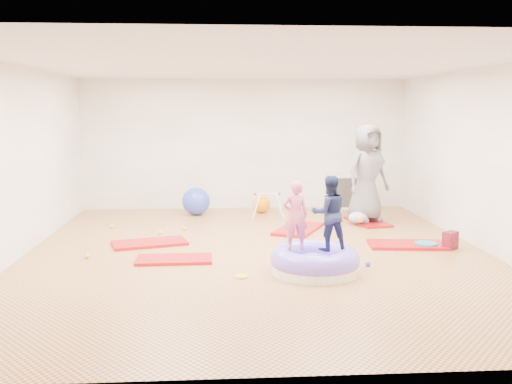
{
  "coord_description": "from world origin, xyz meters",
  "views": [
    {
      "loc": [
        -0.58,
        -8.38,
        2.19
      ],
      "look_at": [
        0.0,
        0.3,
        0.9
      ],
      "focal_mm": 40.0,
      "sensor_mm": 36.0,
      "label": 1
    }
  ],
  "objects": [
    {
      "name": "gym_mat_right",
      "position": [
        2.41,
        0.3,
        0.02
      ],
      "size": [
        1.25,
        0.72,
        0.05
      ],
      "primitive_type": "cube",
      "rotation": [
        0.0,
        0.0,
        -0.11
      ],
      "color": "#B8030D",
      "rests_on": "ground"
    },
    {
      "name": "exercise_ball_orange",
      "position": [
        0.32,
        3.38,
        0.19
      ],
      "size": [
        0.38,
        0.38,
        0.38
      ],
      "primitive_type": "sphere",
      "color": "#FF8E00",
      "rests_on": "ground"
    },
    {
      "name": "child_navy",
      "position": [
        0.89,
        -1.01,
        0.85
      ],
      "size": [
        0.52,
        0.43,
        1.01
      ],
      "primitive_type": "imported",
      "rotation": [
        0.0,
        0.0,
        3.24
      ],
      "color": "#1B244B",
      "rests_on": "inflatable_cushion"
    },
    {
      "name": "child_pink",
      "position": [
        0.44,
        -0.97,
        0.81
      ],
      "size": [
        0.35,
        0.24,
        0.93
      ],
      "primitive_type": "imported",
      "rotation": [
        0.0,
        0.0,
        3.19
      ],
      "color": "#DC5E80",
      "rests_on": "inflatable_cushion"
    },
    {
      "name": "ball_pit_balls",
      "position": [
        -0.26,
        0.65,
        0.04
      ],
      "size": [
        4.1,
        2.88,
        0.07
      ],
      "color": "blue",
      "rests_on": "ground"
    },
    {
      "name": "gym_mat_center_back",
      "position": [
        0.85,
        1.6,
        0.03
      ],
      "size": [
        1.1,
        1.38,
        0.05
      ],
      "primitive_type": "cube",
      "rotation": [
        0.0,
        0.0,
        1.11
      ],
      "color": "#B8030D",
      "rests_on": "ground"
    },
    {
      "name": "balance_disc",
      "position": [
        2.69,
        0.21,
        0.04
      ],
      "size": [
        0.35,
        0.35,
        0.08
      ],
      "primitive_type": "cylinder",
      "color": "teal",
      "rests_on": "ground"
    },
    {
      "name": "adult_caregiver",
      "position": [
        2.23,
        2.16,
        0.97
      ],
      "size": [
        1.07,
        0.93,
        1.84
      ],
      "primitive_type": "imported",
      "rotation": [
        0.0,
        0.0,
        0.47
      ],
      "color": "slate",
      "rests_on": "gym_mat_rear_right"
    },
    {
      "name": "infant",
      "position": [
        2.03,
        1.93,
        0.16
      ],
      "size": [
        0.37,
        0.37,
        0.22
      ],
      "color": "#A3C0FB",
      "rests_on": "gym_mat_rear_right"
    },
    {
      "name": "gym_mat_mid_left",
      "position": [
        -1.7,
        0.7,
        0.02
      ],
      "size": [
        1.29,
        0.89,
        0.05
      ],
      "primitive_type": "cube",
      "rotation": [
        0.0,
        0.0,
        0.29
      ],
      "color": "#B8030D",
      "rests_on": "ground"
    },
    {
      "name": "backpack",
      "position": [
        3.02,
        0.07,
        0.14
      ],
      "size": [
        0.28,
        0.26,
        0.28
      ],
      "primitive_type": "cube",
      "rotation": [
        0.0,
        0.0,
        0.63
      ],
      "color": "#BB1D3A",
      "rests_on": "ground"
    },
    {
      "name": "gym_mat_front_left",
      "position": [
        -1.23,
        -0.33,
        0.02
      ],
      "size": [
        1.09,
        0.56,
        0.05
      ],
      "primitive_type": "cube",
      "rotation": [
        0.0,
        0.0,
        0.02
      ],
      "color": "#B8030D",
      "rests_on": "ground"
    },
    {
      "name": "room",
      "position": [
        0.0,
        0.0,
        1.4
      ],
      "size": [
        7.01,
        8.01,
        2.81
      ],
      "color": "tan",
      "rests_on": "ground"
    },
    {
      "name": "cube_shelf",
      "position": [
        2.17,
        3.79,
        0.37
      ],
      "size": [
        0.74,
        0.37,
        0.74
      ],
      "color": "silver",
      "rests_on": "ground"
    },
    {
      "name": "gym_mat_rear_right",
      "position": [
        2.27,
        2.18,
        0.02
      ],
      "size": [
        0.74,
        1.16,
        0.05
      ],
      "primitive_type": "cube",
      "rotation": [
        0.0,
        0.0,
        1.76
      ],
      "color": "#B8030D",
      "rests_on": "ground"
    },
    {
      "name": "yellow_toy",
      "position": [
        -0.29,
        -1.21,
        0.01
      ],
      "size": [
        0.18,
        0.18,
        0.03
      ],
      "primitive_type": "cylinder",
      "color": "yellow",
      "rests_on": "ground"
    },
    {
      "name": "exercise_ball_blue",
      "position": [
        -1.04,
        3.23,
        0.29
      ],
      "size": [
        0.57,
        0.57,
        0.57
      ],
      "primitive_type": "sphere",
      "color": "blue",
      "rests_on": "ground"
    },
    {
      "name": "inflatable_cushion",
      "position": [
        0.7,
        -1.05,
        0.15
      ],
      "size": [
        1.2,
        1.2,
        0.38
      ],
      "rotation": [
        0.0,
        0.0,
        0.22
      ],
      "color": "white",
      "rests_on": "ground"
    },
    {
      "name": "infant_play_gym",
      "position": [
        0.39,
        2.81,
        0.33
      ],
      "size": [
        0.65,
        0.62,
        0.5
      ],
      "rotation": [
        0.0,
        0.0,
        -0.32
      ],
      "color": "silver",
      "rests_on": "ground"
    }
  ]
}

